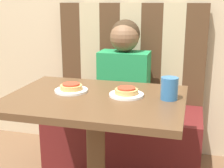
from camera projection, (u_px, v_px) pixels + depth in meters
booth_seat at (123, 136)px, 2.35m from camera, size 1.13×0.51×0.43m
booth_backrest at (131, 53)px, 2.41m from camera, size 1.13×0.06×0.75m
dining_table at (95, 116)px, 1.62m from camera, size 0.91×0.67×0.73m
person at (124, 64)px, 2.22m from camera, size 0.35×0.23×0.64m
plate_left at (71, 90)px, 1.68m from camera, size 0.18×0.18×0.01m
plate_right at (126, 95)px, 1.60m from camera, size 0.18×0.18×0.01m
pizza_left at (71, 87)px, 1.68m from camera, size 0.12×0.12×0.03m
pizza_right at (126, 91)px, 1.60m from camera, size 0.12×0.12×0.03m
drinking_cup at (169, 88)px, 1.54m from camera, size 0.08×0.08×0.11m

